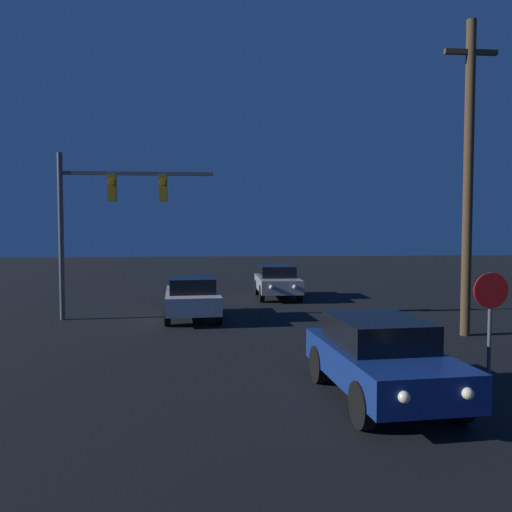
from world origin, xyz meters
The scene contains 6 objects.
car_near centered at (1.90, 9.47, 0.79)m, with size 2.08×4.08×1.49m.
car_mid centered at (-1.88, 18.12, 0.79)m, with size 2.07×4.08×1.49m.
car_far centered at (1.79, 23.25, 0.79)m, with size 1.87×3.99×1.49m.
traffic_signal_mast centered at (-4.96, 18.38, 3.89)m, with size 5.33×0.30×5.77m.
stop_sign centered at (4.07, 9.59, 1.60)m, with size 0.67×0.07×2.31m.
utility_pole centered at (6.29, 14.70, 4.73)m, with size 1.57×0.28×9.15m.
Camera 1 is at (-1.15, 0.66, 3.11)m, focal length 35.00 mm.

